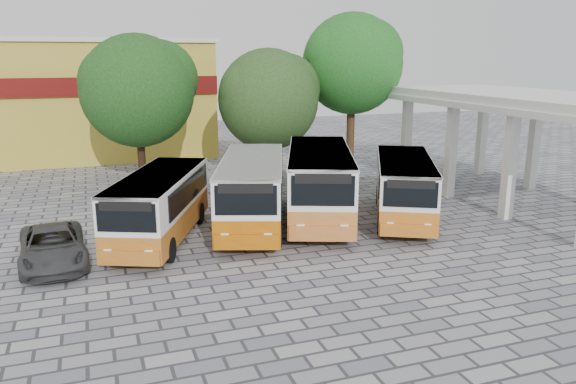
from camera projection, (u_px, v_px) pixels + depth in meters
name	position (u px, v px, depth m)	size (l,w,h in m)	color
ground	(368.00, 251.00, 21.10)	(90.00, 90.00, 0.00)	slate
terminal_shelter	(528.00, 103.00, 27.00)	(6.80, 15.80, 5.40)	silver
shophouse_block	(66.00, 98.00, 40.35)	(20.40, 10.40, 8.30)	gold
bus_far_left	(160.00, 203.00, 21.97)	(5.00, 7.97, 2.68)	#AE6017
bus_centre_left	(252.00, 188.00, 23.72)	(5.01, 8.74, 2.96)	#B15501
bus_centre_right	(319.00, 180.00, 24.78)	(5.57, 9.30, 3.14)	#BB6A27
bus_far_right	(404.00, 185.00, 24.89)	(5.54, 8.16, 2.73)	#BD6315
tree_left	(139.00, 87.00, 30.34)	(6.41, 6.10, 8.35)	black
tree_middle	(270.00, 96.00, 31.86)	(6.02, 5.74, 7.60)	black
tree_right	(353.00, 60.00, 33.58)	(6.32, 6.02, 9.69)	#4A311D
parked_car	(53.00, 247.00, 19.63)	(2.16, 4.69, 1.30)	#363639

